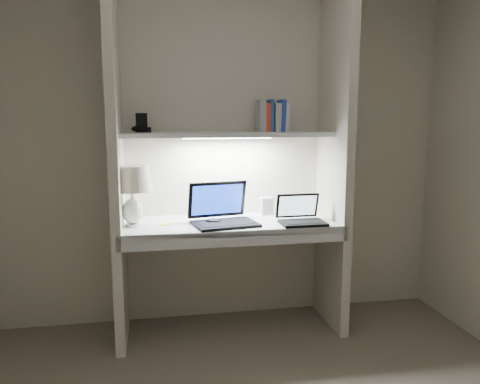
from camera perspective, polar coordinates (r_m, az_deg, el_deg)
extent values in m
cube|color=beige|center=(3.36, -1.99, 5.43)|extent=(3.20, 0.01, 2.50)
cube|color=beige|center=(3.06, -14.90, 4.77)|extent=(0.06, 0.55, 2.50)
cube|color=beige|center=(3.29, 11.49, 5.17)|extent=(0.06, 0.55, 2.50)
cube|color=white|center=(3.16, -1.20, -3.96)|extent=(1.40, 0.55, 0.04)
cube|color=silver|center=(2.92, -0.38, -5.67)|extent=(1.46, 0.03, 0.10)
cube|color=silver|center=(3.18, -1.51, 7.03)|extent=(1.40, 0.36, 0.03)
cube|color=white|center=(3.18, -1.51, 6.63)|extent=(0.60, 0.04, 0.02)
cylinder|color=white|center=(3.10, -12.89, -3.91)|extent=(0.10, 0.10, 0.02)
ellipsoid|color=white|center=(3.08, -12.95, -2.30)|extent=(0.13, 0.13, 0.17)
cylinder|color=white|center=(3.07, -13.02, -0.50)|extent=(0.02, 0.02, 0.07)
sphere|color=#FFD899|center=(3.05, -13.07, 0.81)|extent=(0.04, 0.04, 0.04)
cube|color=black|center=(3.05, -1.79, -3.90)|extent=(0.44, 0.35, 0.02)
cube|color=black|center=(3.05, -1.79, -3.73)|extent=(0.37, 0.25, 0.00)
cube|color=black|center=(3.18, -2.80, -0.91)|extent=(0.41, 0.14, 0.25)
cube|color=blue|center=(3.17, -2.76, -0.93)|extent=(0.36, 0.12, 0.21)
cube|color=black|center=(3.10, 7.66, -3.75)|extent=(0.29, 0.21, 0.02)
cube|color=black|center=(3.10, 7.66, -3.58)|extent=(0.25, 0.14, 0.00)
cube|color=black|center=(3.20, 6.98, -1.65)|extent=(0.29, 0.06, 0.17)
cube|color=#C9E5F6|center=(3.19, 7.02, -1.67)|extent=(0.26, 0.05, 0.14)
cube|color=silver|center=(3.37, 3.23, -1.71)|extent=(0.10, 0.08, 0.12)
ellipsoid|color=black|center=(3.08, -3.28, -3.59)|extent=(0.11, 0.07, 0.04)
torus|color=black|center=(3.14, -3.19, -3.57)|extent=(0.10, 0.10, 0.01)
cube|color=#F6FE35|center=(3.11, -9.17, -3.89)|extent=(0.08, 0.08, 0.00)
cube|color=silver|center=(3.34, 5.50, 9.03)|extent=(0.03, 0.15, 0.20)
cube|color=#2A45AA|center=(3.34, 5.03, 9.24)|extent=(0.04, 0.15, 0.22)
cube|color=beige|center=(3.33, 4.42, 9.04)|extent=(0.04, 0.15, 0.20)
cube|color=#255AA1|center=(3.32, 3.68, 9.26)|extent=(0.02, 0.15, 0.22)
cube|color=red|center=(3.31, 3.20, 9.05)|extent=(0.03, 0.15, 0.20)
cube|color=#A3A4A7|center=(3.30, 2.58, 9.27)|extent=(0.04, 0.15, 0.22)
cube|color=black|center=(3.18, -11.92, 8.25)|extent=(0.08, 0.06, 0.13)
ellipsoid|color=black|center=(3.18, -12.15, 7.54)|extent=(0.12, 0.09, 0.05)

